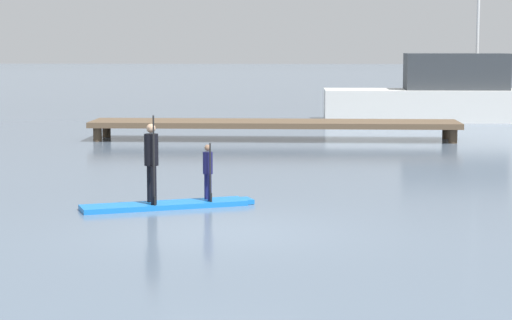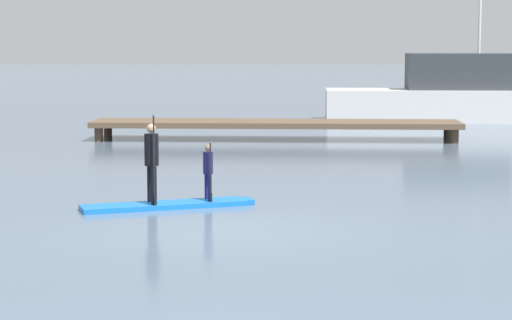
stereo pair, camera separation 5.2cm
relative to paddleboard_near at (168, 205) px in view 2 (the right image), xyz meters
The scene contains 6 objects.
ground_plane 2.65m from the paddleboard_near, 60.51° to the right, with size 240.00×240.00×0.00m, color slate.
paddleboard_near is the anchor object (origin of this frame).
paddler_adult 1.00m from the paddleboard_near, 156.68° to the right, with size 0.36×0.47×1.74m.
paddler_child_solo 1.07m from the paddleboard_near, 21.25° to the left, with size 0.26×0.37×1.17m.
fishing_boat_green_midground 22.86m from the paddleboard_near, 69.20° to the left, with size 8.72×2.57×7.97m.
floating_dock 13.41m from the paddleboard_near, 82.76° to the left, with size 12.09×2.06×0.63m.
Camera 2 is at (1.43, -16.70, 3.28)m, focal length 69.06 mm.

